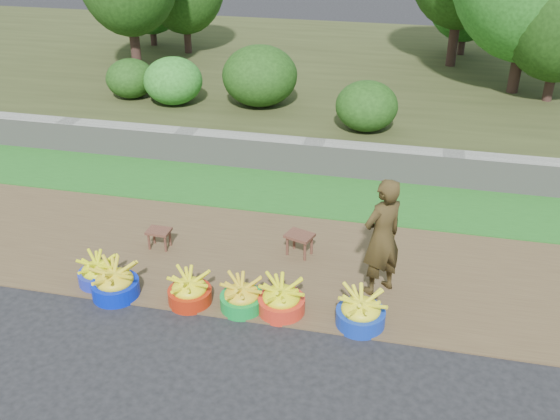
% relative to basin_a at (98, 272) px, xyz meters
% --- Properties ---
extents(ground_plane, '(120.00, 120.00, 0.00)m').
position_rel_basin_a_xyz_m(ground_plane, '(1.98, -0.32, -0.16)').
color(ground_plane, black).
rests_on(ground_plane, ground).
extents(dirt_shoulder, '(80.00, 2.50, 0.02)m').
position_rel_basin_a_xyz_m(dirt_shoulder, '(1.98, 0.93, -0.15)').
color(dirt_shoulder, brown).
rests_on(dirt_shoulder, ground).
extents(grass_verge, '(80.00, 1.50, 0.04)m').
position_rel_basin_a_xyz_m(grass_verge, '(1.98, 2.93, -0.14)').
color(grass_verge, '#22681F').
rests_on(grass_verge, ground).
extents(retaining_wall, '(80.00, 0.35, 0.55)m').
position_rel_basin_a_xyz_m(retaining_wall, '(1.98, 3.78, 0.11)').
color(retaining_wall, gray).
rests_on(retaining_wall, ground).
extents(earth_bank, '(80.00, 10.00, 0.50)m').
position_rel_basin_a_xyz_m(earth_bank, '(1.98, 8.68, 0.09)').
color(earth_bank, '#373D1D').
rests_on(earth_bank, ground).
extents(basin_a, '(0.49, 0.49, 0.36)m').
position_rel_basin_a_xyz_m(basin_a, '(0.00, 0.00, 0.00)').
color(basin_a, '#1B29AC').
rests_on(basin_a, ground).
extents(basin_b, '(0.56, 0.56, 0.42)m').
position_rel_basin_a_xyz_m(basin_b, '(0.31, -0.18, 0.02)').
color(basin_b, '#031DBF').
rests_on(basin_b, ground).
extents(basin_c, '(0.51, 0.51, 0.38)m').
position_rel_basin_a_xyz_m(basin_c, '(1.21, -0.12, 0.01)').
color(basin_c, '#A3220C').
rests_on(basin_c, ground).
extents(basin_d, '(0.50, 0.50, 0.37)m').
position_rel_basin_a_xyz_m(basin_d, '(1.83, -0.09, 0.00)').
color(basin_d, '#0D8D32').
rests_on(basin_d, ground).
extents(basin_e, '(0.54, 0.54, 0.40)m').
position_rel_basin_a_xyz_m(basin_e, '(2.29, -0.06, 0.02)').
color(basin_e, red).
rests_on(basin_e, ground).
extents(basin_f, '(0.55, 0.55, 0.41)m').
position_rel_basin_a_xyz_m(basin_f, '(3.19, -0.09, 0.02)').
color(basin_f, '#1132A8').
rests_on(basin_f, ground).
extents(stool_left, '(0.31, 0.24, 0.27)m').
position_rel_basin_a_xyz_m(stool_left, '(0.41, 0.92, 0.07)').
color(stool_left, '#532F22').
rests_on(stool_left, dirt_shoulder).
extents(stool_right, '(0.41, 0.36, 0.30)m').
position_rel_basin_a_xyz_m(stool_right, '(2.25, 1.17, 0.10)').
color(stool_right, '#532F22').
rests_on(stool_right, dirt_shoulder).
extents(vendor_woman, '(0.63, 0.62, 1.46)m').
position_rel_basin_a_xyz_m(vendor_woman, '(3.32, 0.59, 0.59)').
color(vendor_woman, black).
rests_on(vendor_woman, dirt_shoulder).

